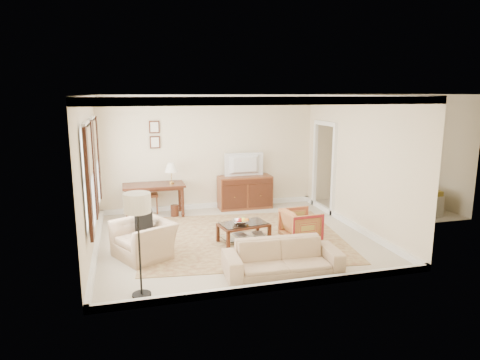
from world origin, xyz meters
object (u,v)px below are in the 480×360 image
club_armchair (144,233)px  sofa (283,253)px  tv (245,157)px  coffee_table (244,228)px  writing_desk (154,189)px  striped_armchair (301,224)px  sideboard (245,192)px

club_armchair → sofa: bearing=29.9°
tv → club_armchair: (-2.69, -2.75, -0.88)m
tv → sofa: tv is taller
club_armchair → sofa: size_ratio=0.53×
tv → coffee_table: 2.80m
writing_desk → sofa: size_ratio=0.76×
writing_desk → striped_armchair: writing_desk is taller
tv → club_armchair: bearing=45.7°
sideboard → club_armchair: size_ratio=1.34×
writing_desk → sofa: bearing=-65.9°
striped_armchair → club_armchair: (-3.09, -0.07, 0.09)m
sideboard → striped_armchair: (0.41, -2.70, -0.07)m
writing_desk → club_armchair: club_armchair is taller
writing_desk → striped_armchair: (2.72, -2.53, -0.33)m
sofa → tv: bearing=85.7°
sideboard → club_armchair: club_armchair is taller
tv → sofa: bearing=82.6°
sideboard → sofa: sideboard is taller
tv → writing_desk: bearing=3.7°
tv → striped_armchair: 2.88m
writing_desk → sideboard: 2.34m
writing_desk → coffee_table: bearing=-56.2°
writing_desk → sofa: writing_desk is taller
sideboard → coffee_table: bearing=-106.4°
striped_armchair → sofa: sofa is taller
sofa → writing_desk: bearing=117.2°
tv → striped_armchair: size_ratio=1.38×
sideboard → sofa: 4.18m
club_armchair → tv: bearing=108.2°
striped_armchair → club_armchair: size_ratio=0.69×
writing_desk → striped_armchair: bearing=-42.9°
writing_desk → tv: size_ratio=1.50×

